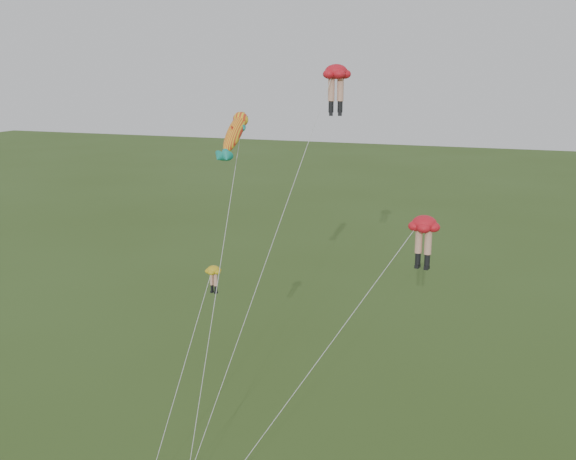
% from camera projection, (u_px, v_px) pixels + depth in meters
% --- Properties ---
extents(legs_kite_red_high, '(5.22, 12.14, 19.83)m').
position_uv_depth(legs_kite_red_high, '(335.00, 79.00, 36.09)').
color(legs_kite_red_high, red).
rests_on(legs_kite_red_high, ground).
extents(legs_kite_red_mid, '(8.93, 8.39, 12.71)m').
position_uv_depth(legs_kite_red_mid, '(422.00, 231.00, 30.83)').
color(legs_kite_red_mid, red).
rests_on(legs_kite_red_mid, ground).
extents(legs_kite_yellow, '(1.16, 8.95, 8.93)m').
position_uv_depth(legs_kite_yellow, '(211.00, 281.00, 35.42)').
color(legs_kite_yellow, gold).
rests_on(legs_kite_yellow, ground).
extents(fish_kite, '(1.98, 11.26, 17.54)m').
position_uv_depth(fish_kite, '(235.00, 134.00, 34.82)').
color(fish_kite, yellow).
rests_on(fish_kite, ground).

